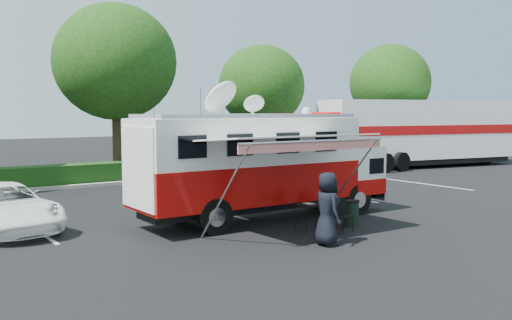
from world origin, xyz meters
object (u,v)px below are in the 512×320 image
(white_suv, at_px, (3,231))
(trash_bin, at_px, (351,213))
(semi_trailer, at_px, (421,132))
(command_truck, at_px, (263,164))
(folding_table, at_px, (311,205))

(white_suv, relative_size, trash_bin, 6.31)
(semi_trailer, bearing_deg, command_truck, -154.64)
(command_truck, height_order, folding_table, command_truck)
(command_truck, height_order, white_suv, command_truck)
(command_truck, xyz_separation_m, trash_bin, (1.65, -2.32, -1.41))
(command_truck, distance_m, trash_bin, 3.18)
(white_suv, bearing_deg, folding_table, -42.12)
(trash_bin, bearing_deg, white_suv, 149.45)
(trash_bin, bearing_deg, semi_trailer, 33.53)
(command_truck, bearing_deg, semi_trailer, 25.36)
(semi_trailer, bearing_deg, trash_bin, -146.47)
(command_truck, bearing_deg, trash_bin, -54.65)
(command_truck, distance_m, folding_table, 2.47)
(folding_table, height_order, trash_bin, folding_table)
(white_suv, height_order, semi_trailer, semi_trailer)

